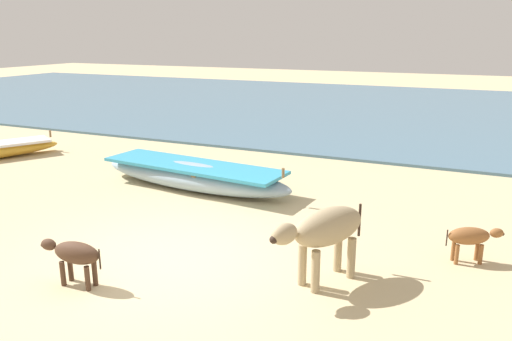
{
  "coord_description": "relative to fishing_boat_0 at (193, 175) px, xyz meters",
  "views": [
    {
      "loc": [
        4.17,
        -5.98,
        3.38
      ],
      "look_at": [
        0.04,
        3.26,
        0.6
      ],
      "focal_mm": 35.16,
      "sensor_mm": 36.0,
      "label": 1
    }
  ],
  "objects": [
    {
      "name": "ground",
      "position": [
        1.52,
        -3.31,
        -0.31
      ],
      "size": [
        80.0,
        80.0,
        0.0
      ],
      "primitive_type": "plane",
      "color": "#CCB789"
    },
    {
      "name": "sea_water",
      "position": [
        1.52,
        13.88,
        -0.27
      ],
      "size": [
        60.0,
        20.0,
        0.08
      ],
      "primitive_type": "cube",
      "color": "slate",
      "rests_on": "ground"
    },
    {
      "name": "fishing_boat_0",
      "position": [
        0.0,
        0.0,
        0.0
      ],
      "size": [
        4.97,
        1.64,
        0.77
      ],
      "rotation": [
        0.0,
        0.0,
        6.19
      ],
      "color": "#8CA5B7",
      "rests_on": "ground"
    },
    {
      "name": "cow_adult_dun",
      "position": [
        3.95,
        -3.07,
        0.47
      ],
      "size": [
        1.08,
        1.57,
        1.08
      ],
      "rotation": [
        0.0,
        0.0,
        4.21
      ],
      "color": "tan",
      "rests_on": "ground"
    },
    {
      "name": "calf_near_dark",
      "position": [
        0.85,
        -4.55,
        0.15
      ],
      "size": [
        0.99,
        0.33,
        0.64
      ],
      "rotation": [
        0.0,
        0.0,
        3.21
      ],
      "color": "#4C3323",
      "rests_on": "ground"
    },
    {
      "name": "calf_far_brown",
      "position": [
        5.79,
        -1.56,
        0.1
      ],
      "size": [
        0.83,
        0.52,
        0.57
      ],
      "rotation": [
        0.0,
        0.0,
        0.43
      ],
      "color": "brown",
      "rests_on": "ground"
    }
  ]
}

